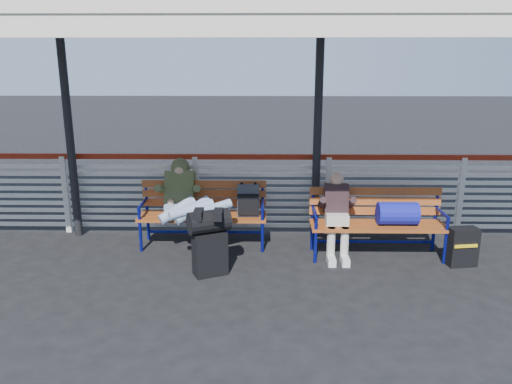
{
  "coord_description": "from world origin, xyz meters",
  "views": [
    {
      "loc": [
        1.03,
        -5.41,
        2.64
      ],
      "look_at": [
        0.93,
        1.0,
        0.9
      ],
      "focal_mm": 35.0,
      "sensor_mm": 36.0,
      "label": 1
    }
  ],
  "objects_px": {
    "luggage_stack": "(209,240)",
    "companion_person": "(337,214)",
    "traveler_man": "(189,204)",
    "suitcase_side": "(462,247)",
    "bench_right": "(385,215)",
    "bench_left": "(216,206)"
  },
  "relations": [
    {
      "from": "bench_right",
      "to": "traveler_man",
      "type": "distance_m",
      "value": 2.65
    },
    {
      "from": "bench_left",
      "to": "companion_person",
      "type": "xyz_separation_m",
      "value": [
        1.67,
        -0.4,
        0.01
      ]
    },
    {
      "from": "traveler_man",
      "to": "suitcase_side",
      "type": "xyz_separation_m",
      "value": [
        3.6,
        -0.35,
        -0.45
      ]
    },
    {
      "from": "bench_left",
      "to": "suitcase_side",
      "type": "distance_m",
      "value": 3.36
    },
    {
      "from": "bench_right",
      "to": "companion_person",
      "type": "height_order",
      "value": "companion_person"
    },
    {
      "from": "luggage_stack",
      "to": "bench_left",
      "type": "distance_m",
      "value": 1.04
    },
    {
      "from": "traveler_man",
      "to": "suitcase_side",
      "type": "relative_size",
      "value": 3.19
    },
    {
      "from": "bench_right",
      "to": "companion_person",
      "type": "relative_size",
      "value": 1.57
    },
    {
      "from": "companion_person",
      "to": "suitcase_side",
      "type": "distance_m",
      "value": 1.66
    },
    {
      "from": "bench_left",
      "to": "traveler_man",
      "type": "xyz_separation_m",
      "value": [
        -0.32,
        -0.35,
        0.12
      ]
    },
    {
      "from": "luggage_stack",
      "to": "bench_right",
      "type": "height_order",
      "value": "bench_right"
    },
    {
      "from": "bench_right",
      "to": "traveler_man",
      "type": "xyz_separation_m",
      "value": [
        -2.65,
        0.04,
        0.13
      ]
    },
    {
      "from": "luggage_stack",
      "to": "companion_person",
      "type": "height_order",
      "value": "companion_person"
    },
    {
      "from": "bench_right",
      "to": "suitcase_side",
      "type": "height_order",
      "value": "bench_right"
    },
    {
      "from": "companion_person",
      "to": "bench_left",
      "type": "bearing_deg",
      "value": 166.44
    },
    {
      "from": "luggage_stack",
      "to": "suitcase_side",
      "type": "height_order",
      "value": "luggage_stack"
    },
    {
      "from": "suitcase_side",
      "to": "companion_person",
      "type": "bearing_deg",
      "value": 160.96
    },
    {
      "from": "suitcase_side",
      "to": "traveler_man",
      "type": "bearing_deg",
      "value": 165.91
    },
    {
      "from": "companion_person",
      "to": "suitcase_side",
      "type": "height_order",
      "value": "companion_person"
    },
    {
      "from": "bench_left",
      "to": "companion_person",
      "type": "bearing_deg",
      "value": -13.56
    },
    {
      "from": "bench_right",
      "to": "suitcase_side",
      "type": "xyz_separation_m",
      "value": [
        0.94,
        -0.31,
        -0.32
      ]
    },
    {
      "from": "traveler_man",
      "to": "suitcase_side",
      "type": "distance_m",
      "value": 3.64
    }
  ]
}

